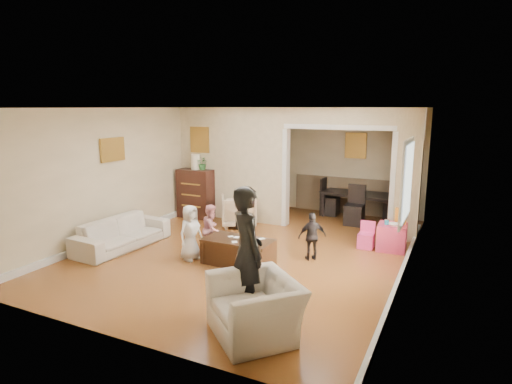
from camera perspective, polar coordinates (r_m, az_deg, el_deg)
The scene contains 27 objects.
floor at distance 8.08m, azimuth -0.62°, elevation -7.57°, with size 7.00×7.00×0.00m, color #AB642C.
partition_left at distance 9.96m, azimuth -3.13°, elevation 3.72°, with size 2.75×0.18×2.60m, color beige.
partition_right at distance 8.80m, azimuth 19.43°, elevation 2.07°, with size 0.55×0.18×2.60m, color beige.
partition_header at distance 8.95m, azimuth 11.02°, elevation 9.89°, with size 2.22×0.18×0.35m, color beige.
window_pane at distance 6.57m, azimuth 19.56°, elevation 1.31°, with size 0.03×0.95×1.10m, color white.
framed_art_partition at distance 10.25m, azimuth -7.51°, elevation 6.94°, with size 0.45×0.03×0.55m, color brown.
framed_art_sofa_wall at distance 8.78m, azimuth -18.61°, elevation 5.40°, with size 0.03×0.55×0.40m, color brown.
framed_art_alcove at distance 10.58m, azimuth 13.18°, elevation 6.06°, with size 0.45×0.03×0.55m, color brown.
sofa at distance 8.46m, azimuth -17.46°, elevation -5.27°, with size 1.90×0.74×0.55m, color silver.
armchair_back at distance 9.50m, azimuth -2.36°, elevation -2.52°, with size 0.74×0.76×0.69m, color #C8AD8A.
armchair_front at distance 5.11m, azimuth -0.09°, elevation -15.18°, with size 1.03×0.90×0.67m, color silver.
dresser at distance 10.32m, azimuth -7.94°, elevation -0.17°, with size 0.84×0.47×1.16m, color black.
table_lamp at distance 10.20m, azimuth -8.06°, elevation 4.01°, with size 0.22×0.22×0.36m, color #FFF3CF.
potted_plant at distance 10.09m, azimuth -7.10°, elevation 3.81°, with size 0.28×0.24×0.31m, color #336E31.
coffee_table at distance 7.26m, azimuth -2.40°, elevation -7.98°, with size 1.17×0.58×0.44m, color #3B2013.
coffee_cup at distance 7.09m, azimuth -1.89°, elevation -6.22°, with size 0.09×0.09×0.09m, color silver.
play_table at distance 8.34m, azimuth 17.68°, elevation -5.76°, with size 0.51×0.51×0.49m, color #D83865.
cereal_box at distance 8.32m, azimuth 18.76°, elevation -3.05°, with size 0.20×0.07×0.30m, color yellow.
cyan_cup at distance 8.22m, azimuth 17.06°, elevation -3.89°, with size 0.08×0.08×0.08m, color teal.
toy_block at distance 8.39m, azimuth 17.10°, elevation -3.69°, with size 0.08×0.06×0.05m, color red.
play_bowl at distance 8.14m, azimuth 18.02°, elevation -4.20°, with size 0.22×0.22×0.05m, color white.
dining_table at distance 10.45m, azimuth 13.80°, elevation -1.75°, with size 1.77×0.99×0.62m, color black.
adult_person at distance 5.36m, azimuth -1.21°, elevation -8.03°, with size 0.61×0.40×1.68m, color black.
child_kneel_a at distance 7.48m, azimuth -8.74°, elevation -5.38°, with size 0.47×0.31×0.97m, color white.
child_kneel_b at distance 7.77m, azimuth -5.94°, elevation -4.93°, with size 0.44×0.34×0.90m, color #D48489.
child_toddler at distance 7.46m, azimuth 7.52°, elevation -5.89°, with size 0.49×0.21×0.84m, color black.
craft_papers at distance 7.19m, azimuth -1.77°, elevation -6.32°, with size 0.65×0.49×0.00m.
Camera 1 is at (3.40, -6.85, 2.62)m, focal length 29.95 mm.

